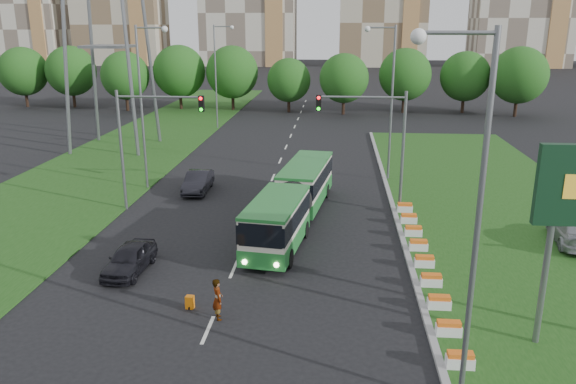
# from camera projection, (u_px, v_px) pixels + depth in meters

# --- Properties ---
(ground) EXTENTS (360.00, 360.00, 0.00)m
(ground) POSITION_uv_depth(u_px,v_px,m) (292.00, 271.00, 28.48)
(ground) COLOR black
(ground) RESTS_ON ground
(grass_median) EXTENTS (14.00, 60.00, 0.15)m
(grass_median) POSITION_uv_depth(u_px,v_px,m) (509.00, 224.00, 35.03)
(grass_median) COLOR #1C4714
(grass_median) RESTS_ON ground
(median_kerb) EXTENTS (0.30, 60.00, 0.18)m
(median_kerb) POSITION_uv_depth(u_px,v_px,m) (397.00, 220.00, 35.59)
(median_kerb) COLOR gray
(median_kerb) RESTS_ON ground
(left_verge) EXTENTS (12.00, 110.00, 0.10)m
(left_verge) POSITION_uv_depth(u_px,v_px,m) (126.00, 154.00, 53.81)
(left_verge) COLOR #1C4714
(left_verge) RESTS_ON ground
(lane_markings) EXTENTS (0.20, 100.00, 0.01)m
(lane_markings) POSITION_uv_depth(u_px,v_px,m) (276.00, 171.00, 47.82)
(lane_markings) COLOR silver
(lane_markings) RESTS_ON ground
(flower_planters) EXTENTS (1.10, 18.10, 0.60)m
(flower_planters) POSITION_uv_depth(u_px,v_px,m) (424.00, 261.00, 28.56)
(flower_planters) COLOR white
(flower_planters) RESTS_ON grass_median
(traffic_mast_median) EXTENTS (5.76, 0.32, 8.00)m
(traffic_mast_median) POSITION_uv_depth(u_px,v_px,m) (378.00, 132.00, 36.10)
(traffic_mast_median) COLOR slate
(traffic_mast_median) RESTS_ON ground
(traffic_mast_left) EXTENTS (5.76, 0.32, 8.00)m
(traffic_mast_left) POSITION_uv_depth(u_px,v_px,m) (144.00, 132.00, 36.39)
(traffic_mast_left) COLOR slate
(traffic_mast_left) RESTS_ON ground
(street_lamps) EXTENTS (36.00, 60.00, 12.00)m
(street_lamps) POSITION_uv_depth(u_px,v_px,m) (259.00, 121.00, 36.55)
(street_lamps) COLOR slate
(street_lamps) RESTS_ON ground
(tree_line) EXTENTS (120.00, 8.00, 9.00)m
(tree_line) POSITION_uv_depth(u_px,v_px,m) (394.00, 80.00, 78.87)
(tree_line) COLOR #1A4E14
(tree_line) RESTS_ON ground
(midrise_west) EXTENTS (22.00, 14.00, 36.00)m
(midrise_west) POSITION_uv_depth(u_px,v_px,m) (26.00, 4.00, 174.32)
(midrise_west) COLOR beige
(midrise_west) RESTS_ON ground
(articulated_bus) EXTENTS (2.47, 15.83, 2.61)m
(articulated_bus) POSITION_uv_depth(u_px,v_px,m) (292.00, 200.00, 34.80)
(articulated_bus) COLOR beige
(articulated_bus) RESTS_ON ground
(car_left_near) EXTENTS (1.89, 4.28, 1.43)m
(car_left_near) POSITION_uv_depth(u_px,v_px,m) (129.00, 259.00, 28.22)
(car_left_near) COLOR black
(car_left_near) RESTS_ON ground
(car_left_far) EXTENTS (1.75, 4.69, 1.53)m
(car_left_far) POSITION_uv_depth(u_px,v_px,m) (198.00, 182.00, 41.86)
(car_left_far) COLOR black
(car_left_far) RESTS_ON ground
(car_median) EXTENTS (2.69, 5.20, 1.44)m
(car_median) POSITION_uv_depth(u_px,v_px,m) (573.00, 231.00, 31.49)
(car_median) COLOR #979AA0
(car_median) RESTS_ON grass_median
(pedestrian) EXTENTS (0.66, 0.79, 1.83)m
(pedestrian) POSITION_uv_depth(u_px,v_px,m) (218.00, 299.00, 23.63)
(pedestrian) COLOR gray
(pedestrian) RESTS_ON ground
(shopping_trolley) EXTENTS (0.34, 0.36, 0.59)m
(shopping_trolley) POSITION_uv_depth(u_px,v_px,m) (190.00, 302.00, 24.67)
(shopping_trolley) COLOR orange
(shopping_trolley) RESTS_ON ground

